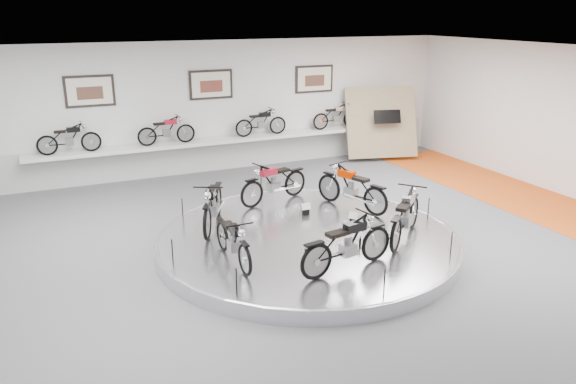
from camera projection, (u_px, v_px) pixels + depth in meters
name	position (u px, v px, depth m)	size (l,w,h in m)	color
floor	(313.00, 253.00, 11.75)	(16.00, 16.00, 0.00)	#575759
ceiling	(316.00, 58.00, 10.52)	(16.00, 16.00, 0.00)	white
wall_back	(212.00, 107.00, 17.20)	(16.00, 16.00, 0.00)	silver
orange_carpet_strip	(550.00, 208.00, 14.41)	(2.40, 12.60, 0.01)	#D04917
dado_band	(214.00, 153.00, 17.64)	(15.68, 0.04, 1.10)	#BCBCBA
display_platform	(307.00, 241.00, 11.97)	(6.40, 6.40, 0.30)	silver
platform_rim	(307.00, 236.00, 11.93)	(6.40, 6.40, 0.10)	#B2B2BA
shelf	(216.00, 141.00, 17.25)	(11.00, 0.55, 0.10)	silver
poster_left	(90.00, 91.00, 15.58)	(1.35, 0.06, 0.88)	silver
poster_center	(211.00, 85.00, 16.95)	(1.35, 0.06, 0.88)	silver
poster_right	(314.00, 79.00, 18.32)	(1.35, 0.06, 0.88)	silver
display_panel	(381.00, 122.00, 18.85)	(2.40, 0.12, 2.40)	#91825E
shelf_bike_a	(69.00, 141.00, 15.48)	(1.22, 0.42, 0.73)	black
shelf_bike_b	(166.00, 132.00, 16.54)	(1.22, 0.42, 0.73)	maroon
shelf_bike_c	(261.00, 124.00, 17.71)	(1.22, 0.42, 0.73)	black
shelf_bike_d	(336.00, 118.00, 18.77)	(1.22, 0.42, 0.73)	#AFAFB4
bike_a	(352.00, 187.00, 13.35)	(1.80, 0.64, 1.06)	#C22C00
bike_b	(274.00, 182.00, 13.82)	(1.75, 0.62, 1.03)	maroon
bike_c	(213.00, 204.00, 12.19)	(1.83, 0.65, 1.08)	black
bike_d	(233.00, 240.00, 10.49)	(1.54, 0.54, 0.91)	black
bike_e	(347.00, 243.00, 10.16)	(1.77, 0.62, 1.04)	black
bike_f	(406.00, 215.00, 11.53)	(1.80, 0.64, 1.06)	#AFAFB4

